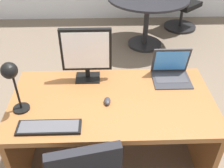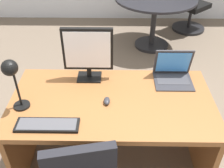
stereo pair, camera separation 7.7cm
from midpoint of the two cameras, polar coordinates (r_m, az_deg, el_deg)
name	(u,v)px [view 1 (the left image)]	position (r m, az deg, el deg)	size (l,w,h in m)	color
ground	(109,70)	(3.65, -1.36, 3.09)	(12.00, 12.00, 0.00)	#6B5B4C
desk	(112,115)	(2.18, -1.02, -6.71)	(1.55, 0.82, 0.72)	brown
monitor	(86,52)	(2.11, -6.64, 6.87)	(0.40, 0.16, 0.45)	black
laptop	(171,69)	(2.26, 11.69, 3.25)	(0.31, 0.27, 0.26)	#2D2D33
keyboard	(49,127)	(1.84, -14.61, -9.05)	(0.43, 0.13, 0.02)	black
mouse	(107,101)	(1.97, -2.14, -3.71)	(0.05, 0.09, 0.04)	#2D2D33
desk_lamp	(11,77)	(1.86, -22.02, 1.36)	(0.12, 0.14, 0.41)	black
meeting_table	(147,9)	(4.05, 7.08, 15.74)	(1.17, 1.17, 0.78)	black
meeting_chair_near	(181,7)	(4.79, 14.17, 15.79)	(0.66, 0.65, 0.96)	black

